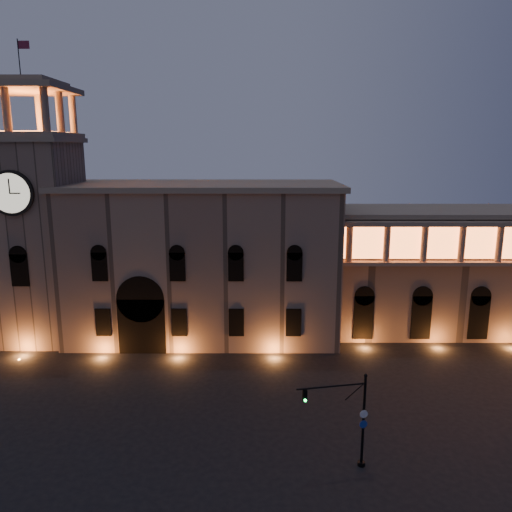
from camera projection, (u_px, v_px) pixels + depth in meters
name	position (u px, v px, depth m)	size (l,w,h in m)	color
ground	(201.00, 439.00, 37.51)	(160.00, 160.00, 0.00)	black
government_building	(203.00, 261.00, 57.06)	(30.80, 12.80, 17.60)	#816754
clock_tower	(35.00, 230.00, 55.39)	(9.80, 9.80, 32.40)	#816754
colonnade_wing	(491.00, 269.00, 59.20)	(40.60, 11.50, 14.50)	#7C624F
traffic_light	(352.00, 419.00, 33.51)	(4.93, 1.26, 6.86)	black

